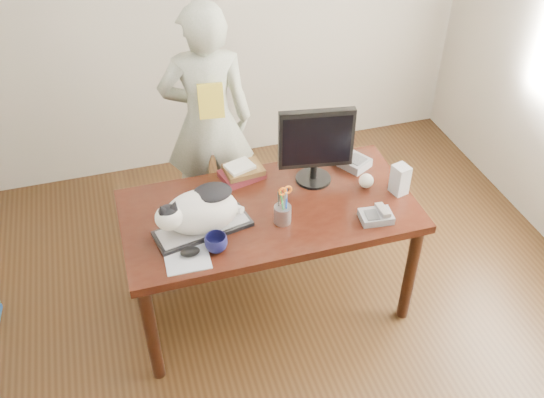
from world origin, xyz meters
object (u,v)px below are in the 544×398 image
Objects in this scene: keyboard at (203,228)px; phone at (377,216)px; monitor at (316,143)px; speaker at (400,179)px; desk at (266,219)px; baseball at (366,181)px; mouse at (190,252)px; cat at (199,211)px; coffee_mug at (216,243)px; calculator at (352,161)px; person at (208,122)px; pen_cup at (283,212)px; book_stack at (242,172)px.

keyboard is 0.92m from phone.
phone is (0.21, -0.41, -0.24)m from monitor.
desk is at bearing 154.01° from speaker.
monitor is 5.69× the size of baseball.
keyboard is 1.12m from speaker.
mouse is 1.24× the size of baseball.
cat is 4.24× the size of coffee_mug.
calculator is 0.15× the size of person.
cat is 2.70× the size of phone.
pen_cup is 0.86× the size of book_stack.
cat reaches higher than speaker.
calculator reaches higher than desk.
calculator is (1.07, 0.48, 0.00)m from mouse.
person is (-0.19, 1.01, -0.01)m from pen_cup.
speaker is (1.13, 0.01, -0.05)m from cat.
book_stack is at bearing 107.06° from desk.
mouse is 0.14m from coffee_mug.
cat reaches higher than calculator.
speaker is at bearing 8.63° from coffee_mug.
desk is at bearing 107.89° from person.
cat is at bearing 166.27° from speaker.
phone is at bearing -54.83° from book_stack.
desk is 13.89× the size of coffee_mug.
book_stack is at bearing 103.51° from pen_cup.
speaker is at bearing -11.46° from keyboard.
speaker is 1.30m from person.
keyboard is at bearing -139.64° from book_stack.
calculator is at bearing 146.24° from person.
book_stack reaches higher than keyboard.
cat is at bearing -173.82° from baseball.
mouse is 0.58× the size of speaker.
baseball reaches higher than keyboard.
keyboard is 0.19m from mouse.
cat is 0.99m from baseball.
speaker is at bearing -11.85° from desk.
monitor is 2.67× the size of speaker.
cat is 5.92× the size of baseball.
mouse is at bearing 174.73° from calculator.
baseball is (0.54, 0.15, -0.02)m from pen_cup.
calculator is (0.59, 0.16, 0.18)m from desk.
desk is 0.79m from speaker.
cat is at bearing 82.75° from person.
keyboard is at bearing 168.68° from calculator.
coffee_mug is 0.64× the size of phone.
person is (-0.74, 0.64, 0.03)m from calculator.
desk is 15.69× the size of mouse.
person reaches higher than book_stack.
calculator is at bearing 88.14° from phone.
pen_cup is at bearing -18.73° from keyboard.
speaker reaches higher than desk.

